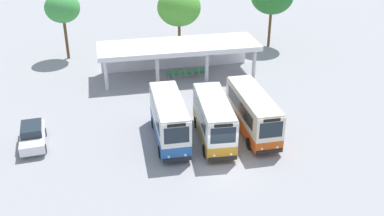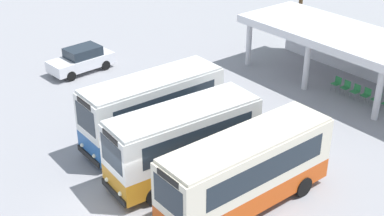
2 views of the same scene
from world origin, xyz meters
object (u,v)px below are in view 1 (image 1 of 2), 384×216
object	(u,v)px
waiting_chair_fourth_seat	(189,72)
waiting_chair_second_from_end	(176,74)
waiting_chair_fifth_seat	(196,72)
waiting_chair_middle_seat	(183,73)
city_bus_middle_cream	(253,111)
city_bus_nearest_orange	(169,118)
waiting_chair_far_end_seat	(202,71)
waiting_chair_end_by_column	(169,74)
parked_car_flank	(32,135)
city_bus_second_in_row	(214,119)

from	to	relation	value
waiting_chair_fourth_seat	waiting_chair_second_from_end	bearing A→B (deg)	-178.18
waiting_chair_fifth_seat	waiting_chair_middle_seat	bearing A→B (deg)	-177.18
city_bus_middle_cream	waiting_chair_middle_seat	bearing A→B (deg)	105.44
city_bus_nearest_orange	waiting_chair_far_end_seat	xyz separation A→B (m)	(5.35, 12.08, -1.39)
waiting_chair_end_by_column	waiting_chair_fourth_seat	world-z (taller)	same
city_bus_nearest_orange	parked_car_flank	world-z (taller)	city_bus_nearest_orange
city_bus_nearest_orange	waiting_chair_second_from_end	bearing A→B (deg)	77.68
waiting_chair_end_by_column	waiting_chair_far_end_seat	world-z (taller)	same
city_bus_second_in_row	waiting_chair_second_from_end	bearing A→B (deg)	93.13
city_bus_nearest_orange	waiting_chair_far_end_seat	bearing A→B (deg)	66.09
city_bus_middle_cream	waiting_chair_far_end_seat	distance (m)	12.25
waiting_chair_fourth_seat	waiting_chair_end_by_column	bearing A→B (deg)	-179.37
waiting_chair_second_from_end	waiting_chair_middle_seat	distance (m)	0.68
city_bus_nearest_orange	city_bus_second_in_row	distance (m)	3.38
city_bus_nearest_orange	city_bus_second_in_row	size ratio (longest dim) A/B	1.02
city_bus_middle_cream	city_bus_second_in_row	bearing A→B (deg)	-169.38
waiting_chair_end_by_column	waiting_chair_second_from_end	xyz separation A→B (m)	(0.68, -0.02, 0.00)
city_bus_nearest_orange	waiting_chair_far_end_seat	distance (m)	13.29
city_bus_middle_cream	parked_car_flank	size ratio (longest dim) A/B	1.84
waiting_chair_fourth_seat	waiting_chair_far_end_seat	size ratio (longest dim) A/B	1.00
city_bus_nearest_orange	waiting_chair_fourth_seat	xyz separation A→B (m)	(3.99, 12.03, -1.39)
waiting_chair_end_by_column	waiting_chair_middle_seat	world-z (taller)	same
city_bus_middle_cream	waiting_chair_fifth_seat	size ratio (longest dim) A/B	9.21
city_bus_middle_cream	waiting_chair_fifth_seat	distance (m)	12.32
waiting_chair_second_from_end	waiting_chair_fourth_seat	size ratio (longest dim) A/B	1.00
city_bus_nearest_orange	waiting_chair_end_by_column	size ratio (longest dim) A/B	8.52
waiting_chair_second_from_end	city_bus_middle_cream	bearing A→B (deg)	-71.57
city_bus_second_in_row	waiting_chair_middle_seat	distance (m)	12.72
waiting_chair_fourth_seat	parked_car_flank	bearing A→B (deg)	-143.25
waiting_chair_far_end_seat	waiting_chair_fifth_seat	bearing A→B (deg)	-178.52
waiting_chair_second_from_end	waiting_chair_middle_seat	bearing A→B (deg)	0.36
waiting_chair_far_end_seat	city_bus_middle_cream	bearing A→B (deg)	-84.02
waiting_chair_second_from_end	waiting_chair_far_end_seat	xyz separation A→B (m)	(2.74, 0.09, 0.00)
city_bus_second_in_row	parked_car_flank	distance (m)	13.72
city_bus_nearest_orange	city_bus_middle_cream	world-z (taller)	city_bus_nearest_orange
waiting_chair_end_by_column	waiting_chair_far_end_seat	distance (m)	3.42
city_bus_second_in_row	waiting_chair_middle_seat	bearing A→B (deg)	90.04
waiting_chair_middle_seat	waiting_chair_second_from_end	bearing A→B (deg)	-179.64
city_bus_middle_cream	waiting_chair_second_from_end	distance (m)	12.74
waiting_chair_fourth_seat	waiting_chair_far_end_seat	xyz separation A→B (m)	(1.37, 0.05, 0.00)
waiting_chair_fifth_seat	waiting_chair_second_from_end	bearing A→B (deg)	-178.00
waiting_chair_end_by_column	waiting_chair_middle_seat	xyz separation A→B (m)	(1.37, -0.02, 0.00)
city_bus_second_in_row	waiting_chair_second_from_end	world-z (taller)	city_bus_second_in_row
city_bus_second_in_row	parked_car_flank	xyz separation A→B (m)	(-13.52, 2.09, -1.04)
city_bus_nearest_orange	waiting_chair_fourth_seat	bearing A→B (deg)	71.67
waiting_chair_fifth_seat	waiting_chair_far_end_seat	xyz separation A→B (m)	(0.68, 0.02, 0.00)
city_bus_second_in_row	city_bus_middle_cream	distance (m)	3.37
city_bus_nearest_orange	waiting_chair_fourth_seat	world-z (taller)	city_bus_nearest_orange
waiting_chair_middle_seat	waiting_chair_far_end_seat	size ratio (longest dim) A/B	1.00
waiting_chair_second_from_end	waiting_chair_middle_seat	size ratio (longest dim) A/B	1.00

